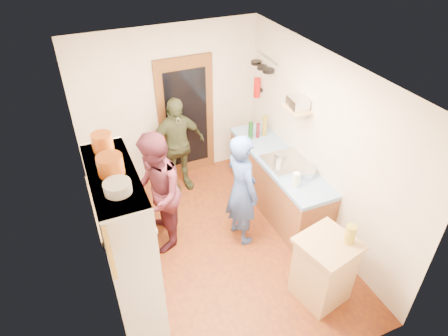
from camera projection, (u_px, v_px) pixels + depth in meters
floor at (219, 248)px, 5.68m from camera, size 3.00×4.00×0.02m
ceiling at (217, 72)px, 4.17m from camera, size 3.00×4.00×0.02m
wall_back at (170, 106)px, 6.43m from camera, size 3.00×0.02×2.60m
wall_front at (308, 299)px, 3.42m from camera, size 3.00×0.02×2.60m
wall_left at (93, 205)px, 4.44m from camera, size 0.02×4.00×2.60m
wall_right at (320, 147)px, 5.42m from camera, size 0.02×4.00×2.60m
door_frame at (186, 118)px, 6.63m from camera, size 0.95×0.06×2.10m
door_glass at (187, 119)px, 6.60m from camera, size 0.70×0.02×1.70m
hutch_body at (130, 262)px, 4.02m from camera, size 0.40×1.20×2.20m
hutch_top_shelf at (112, 175)px, 3.40m from camera, size 0.40×1.14×0.04m
plate_stack at (118, 187)px, 3.15m from camera, size 0.22×0.22×0.09m
orange_pot_a at (110, 165)px, 3.33m from camera, size 0.22×0.22×0.18m
orange_pot_b at (102, 142)px, 3.64m from camera, size 0.19×0.19×0.17m
left_counter_base at (124, 228)px, 5.38m from camera, size 0.60×1.40×0.85m
left_counter_top at (118, 203)px, 5.12m from camera, size 0.64×1.44×0.05m
toaster at (128, 213)px, 4.77m from camera, size 0.28×0.22×0.19m
kettle at (114, 200)px, 4.98m from camera, size 0.19×0.19×0.18m
orange_bowl at (122, 193)px, 5.17m from camera, size 0.24×0.24×0.10m
chopping_board at (111, 175)px, 5.54m from camera, size 0.32×0.25×0.02m
right_counter_base at (277, 184)px, 6.20m from camera, size 0.60×2.20×0.84m
right_counter_top at (279, 160)px, 5.94m from camera, size 0.62×2.22×0.06m
hob at (285, 162)px, 5.80m from camera, size 0.55×0.58×0.04m
pot_on_hob at (281, 157)px, 5.76m from camera, size 0.20×0.20×0.13m
bottle_a at (251, 131)px, 6.29m from camera, size 0.08×0.08×0.30m
bottle_b at (258, 130)px, 6.35m from camera, size 0.07×0.07×0.25m
bottle_c at (265, 126)px, 6.38m from camera, size 0.11×0.11×0.34m
paper_towel at (296, 180)px, 5.30m from camera, size 0.11×0.11×0.21m
mixing_bowl at (305, 172)px, 5.53m from camera, size 0.37×0.37×0.11m
island_base at (323, 271)px, 4.78m from camera, size 0.66×0.66×0.86m
island_top at (329, 244)px, 4.51m from camera, size 0.74×0.74×0.05m
cutting_board at (323, 243)px, 4.52m from camera, size 0.40×0.35×0.02m
oil_jar at (350, 234)px, 4.44m from camera, size 0.14×0.14×0.24m
pan_rail at (267, 58)px, 6.11m from camera, size 0.02×0.65×0.02m
pan_hang_a at (268, 71)px, 6.04m from camera, size 0.18×0.18×0.05m
pan_hang_b at (262, 67)px, 6.20m from camera, size 0.16×0.16×0.05m
pan_hang_c at (256, 63)px, 6.34m from camera, size 0.17×0.17×0.05m
wall_shelf at (297, 109)px, 5.48m from camera, size 0.26×0.42×0.03m
radio at (298, 103)px, 5.43m from camera, size 0.25×0.32×0.15m
ext_bracket at (260, 90)px, 6.59m from camera, size 0.06×0.10×0.04m
fire_extinguisher at (257, 88)px, 6.55m from camera, size 0.11×0.11×0.32m
picture_frame at (110, 253)px, 2.85m from camera, size 0.03×0.25×0.30m
person_hob at (245, 190)px, 5.38m from camera, size 0.48×0.66×1.69m
person_left at (159, 192)px, 5.30m from camera, size 0.83×0.98×1.76m
person_back at (177, 145)px, 6.36m from camera, size 1.00×0.50×1.64m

